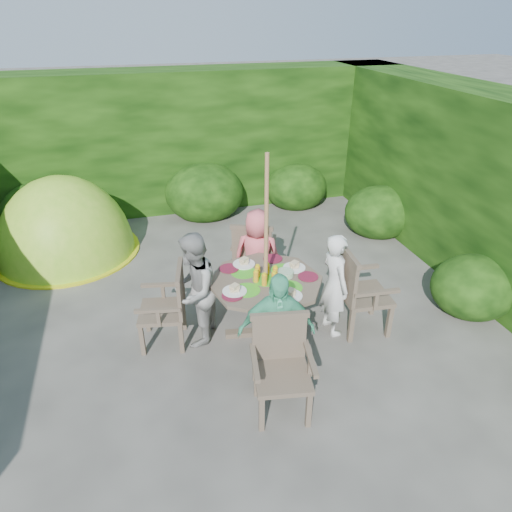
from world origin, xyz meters
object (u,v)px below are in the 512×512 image
object	(u,v)px
parasol_pole	(266,253)
child_left	(194,290)
patio_table	(266,289)
garden_chair_right	(358,290)
garden_chair_left	(169,306)
garden_chair_back	(253,253)
child_right	(334,285)
garden_chair_front	(281,364)
dome_tent	(69,253)
child_front	(276,332)
child_back	(257,256)

from	to	relation	value
parasol_pole	child_left	world-z (taller)	parasol_pole
patio_table	garden_chair_right	xyz separation A→B (m)	(1.07, -0.18, -0.10)
patio_table	garden_chair_left	xyz separation A→B (m)	(-1.09, 0.17, -0.14)
garden_chair_right	garden_chair_left	xyz separation A→B (m)	(-2.16, 0.35, -0.05)
garden_chair_back	child_left	world-z (taller)	child_left
child_right	garden_chair_back	bearing A→B (deg)	22.32
garden_chair_front	dome_tent	distance (m)	4.50
garden_chair_front	child_right	distance (m)	1.36
child_right	child_front	distance (m)	1.13
child_front	garden_chair_right	bearing A→B (deg)	37.67
child_right	child_front	xyz separation A→B (m)	(-0.92, -0.66, 0.02)
garden_chair_right	garden_chair_left	size ratio (longest dim) A/B	1.09
garden_chair_right	dome_tent	bearing A→B (deg)	54.33
child_left	dome_tent	distance (m)	3.19
parasol_pole	child_left	bearing A→B (deg)	170.92
parasol_pole	garden_chair_front	world-z (taller)	parasol_pole
child_right	child_front	bearing A→B (deg)	120.58
dome_tent	garden_chair_front	bearing A→B (deg)	-59.01
garden_chair_right	garden_chair_front	size ratio (longest dim) A/B	1.08
garden_chair_left	child_back	world-z (taller)	child_back
parasol_pole	garden_chair_right	size ratio (longest dim) A/B	2.16
patio_table	child_left	bearing A→B (deg)	171.00
parasol_pole	garden_chair_back	distance (m)	1.25
garden_chair_right	dome_tent	distance (m)	4.61
parasol_pole	garden_chair_left	bearing A→B (deg)	171.07
parasol_pole	dome_tent	world-z (taller)	parasol_pole
child_back	patio_table	bearing A→B (deg)	104.65
garden_chair_back	child_right	distance (m)	1.38
child_front	garden_chair_back	bearing A→B (deg)	92.23
child_back	dome_tent	xyz separation A→B (m)	(-2.54, 2.00, -0.63)
garden_chair_left	child_left	distance (m)	0.35
patio_table	dome_tent	xyz separation A→B (m)	(-2.42, 2.79, -0.64)
garden_chair_front	patio_table	bearing A→B (deg)	90.32
child_front	patio_table	bearing A→B (deg)	91.31
child_left	child_front	world-z (taller)	child_left
parasol_pole	dome_tent	xyz separation A→B (m)	(-2.41, 2.79, -1.10)
garden_chair_back	child_left	distance (m)	1.36
garden_chair_left	child_front	xyz separation A→B (m)	(0.96, -0.96, 0.15)
patio_table	child_back	xyz separation A→B (m)	(0.12, 0.79, -0.01)
patio_table	garden_chair_left	distance (m)	1.11
patio_table	garden_chair_back	size ratio (longest dim) A/B	1.57
patio_table	dome_tent	distance (m)	3.74
child_back	child_front	size ratio (longest dim) A/B	0.96
garden_chair_right	patio_table	bearing A→B (deg)	85.19
child_front	child_right	bearing A→B (deg)	46.63
child_right	garden_chair_left	bearing A→B (deg)	75.66
parasol_pole	garden_chair_front	distance (m)	1.25
garden_chair_left	garden_chair_back	size ratio (longest dim) A/B	0.98
garden_chair_right	child_back	world-z (taller)	child_back
garden_chair_back	dome_tent	world-z (taller)	dome_tent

